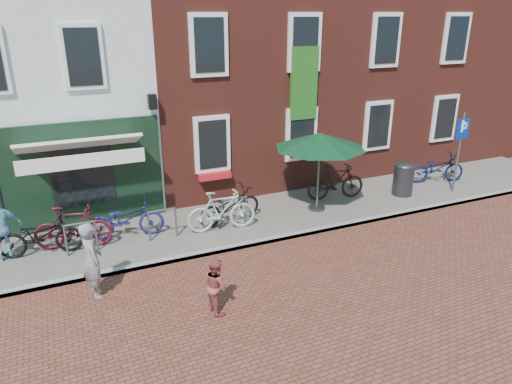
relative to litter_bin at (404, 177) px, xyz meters
name	(u,v)px	position (x,y,z in m)	size (l,w,h in m)	color
ground	(234,251)	(-6.35, -1.23, -0.71)	(80.00, 80.00, 0.00)	brown
sidewalk	(247,220)	(-5.35, 0.27, -0.66)	(24.00, 3.00, 0.10)	slate
building_brick_mid	(213,32)	(-4.35, 5.77, 4.29)	(6.00, 8.00, 10.00)	maroon
building_brick_right	(353,29)	(1.65, 5.77, 4.29)	(6.00, 8.00, 10.00)	maroon
filler_right	(469,39)	(8.15, 5.77, 3.79)	(7.00, 8.00, 9.00)	maroon
litter_bin	(404,177)	(0.00, 0.00, 0.00)	(0.64, 0.64, 1.18)	#303032
parking_sign	(460,141)	(1.74, -0.45, 1.10)	(0.50, 0.08, 2.63)	#4C4C4F
parasol	(320,138)	(-3.16, 0.07, 1.59)	(2.64, 2.64, 2.45)	#4C4C4F
woman	(92,260)	(-9.74, -1.90, 0.13)	(0.61, 0.40, 1.68)	gray
boy	(216,285)	(-7.57, -3.46, -0.13)	(0.56, 0.44, 1.15)	#94413D
cafe_person	(0,229)	(-11.56, 0.40, 0.20)	(0.95, 0.39, 1.62)	#8AC8DD
bicycle_0	(40,236)	(-10.75, 0.30, -0.10)	(0.68, 1.94, 1.02)	black
bicycle_1	(73,227)	(-10.00, 0.35, -0.04)	(0.53, 1.88, 1.13)	#4F0E1A
bicycle_2	(126,219)	(-8.69, 0.46, -0.10)	(0.68, 1.94, 1.02)	navy
bicycle_3	(222,211)	(-6.27, -0.16, -0.04)	(0.53, 1.88, 1.13)	#B5B6B8
bicycle_4	(230,206)	(-5.89, 0.22, -0.10)	(0.68, 1.94, 1.02)	black
bicycle_5	(336,182)	(-2.20, 0.56, -0.04)	(0.53, 1.88, 1.13)	black
bicycle_6	(437,168)	(1.87, 0.49, -0.10)	(0.68, 1.94, 1.02)	#091345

